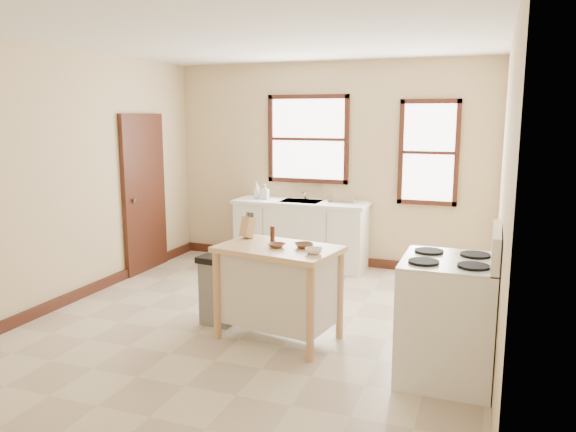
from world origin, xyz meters
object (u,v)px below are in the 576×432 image
object	(u,v)px
pepper_grinder	(272,234)
dish_rack	(343,199)
soap_bottle_a	(257,190)
kitchen_island	(279,293)
gas_stove	(448,303)
bowl_a	(277,245)
trash_bin	(219,290)
knife_block	(248,228)
soap_bottle_b	(265,192)
bowl_c	(314,251)
bowl_b	(304,246)

from	to	relation	value
pepper_grinder	dish_rack	bearing A→B (deg)	88.16
soap_bottle_a	dish_rack	distance (m)	1.24
kitchen_island	gas_stove	size ratio (longest dim) A/B	0.88
bowl_a	trash_bin	xyz separation A→B (m)	(-0.70, 0.19, -0.56)
dish_rack	bowl_a	distance (m)	2.59
bowl_a	knife_block	bearing A→B (deg)	146.47
soap_bottle_b	kitchen_island	world-z (taller)	soap_bottle_b
soap_bottle_a	bowl_c	distance (m)	3.13
bowl_c	trash_bin	size ratio (longest dim) A/B	0.22
dish_rack	bowl_a	world-z (taller)	dish_rack
knife_block	bowl_c	size ratio (longest dim) A/B	1.29
soap_bottle_b	gas_stove	world-z (taller)	gas_stove
dish_rack	pepper_grinder	bearing A→B (deg)	-114.26
soap_bottle_b	bowl_c	distance (m)	3.06
bowl_b	trash_bin	xyz separation A→B (m)	(-0.94, 0.12, -0.56)
soap_bottle_a	kitchen_island	distance (m)	2.88
dish_rack	bowl_c	bearing A→B (deg)	-103.04
kitchen_island	knife_block	size ratio (longest dim) A/B	5.44
bowl_c	knife_block	bearing A→B (deg)	154.84
dish_rack	bowl_b	bearing A→B (deg)	-105.78
kitchen_island	pepper_grinder	distance (m)	0.57
soap_bottle_a	gas_stove	size ratio (longest dim) A/B	0.19
soap_bottle_a	knife_block	world-z (taller)	soap_bottle_a
pepper_grinder	gas_stove	distance (m)	1.77
dish_rack	gas_stove	distance (m)	3.26
bowl_a	dish_rack	bearing A→B (deg)	91.21
bowl_c	bowl_a	bearing A→B (deg)	165.12
soap_bottle_b	bowl_c	xyz separation A→B (m)	(1.55, -2.63, -0.11)
soap_bottle_b	bowl_b	size ratio (longest dim) A/B	1.21
soap_bottle_b	kitchen_island	bearing A→B (deg)	-66.47
soap_bottle_b	trash_bin	size ratio (longest dim) A/B	0.30
bowl_a	bowl_c	size ratio (longest dim) A/B	0.99
bowl_c	pepper_grinder	bearing A→B (deg)	147.95
bowl_c	gas_stove	bearing A→B (deg)	-6.57
gas_stove	soap_bottle_a	bearing A→B (deg)	135.66
soap_bottle_a	soap_bottle_b	xyz separation A→B (m)	(0.13, -0.01, -0.01)
soap_bottle_a	dish_rack	xyz separation A→B (m)	(1.24, 0.05, -0.07)
soap_bottle_a	knife_block	xyz separation A→B (m)	(0.88, -2.26, -0.05)
soap_bottle_a	bowl_a	size ratio (longest dim) A/B	1.52
pepper_grinder	bowl_a	distance (m)	0.26
pepper_grinder	trash_bin	distance (m)	0.84
bowl_c	gas_stove	size ratio (longest dim) A/B	0.12
bowl_c	soap_bottle_b	bearing A→B (deg)	120.51
kitchen_island	bowl_a	world-z (taller)	bowl_a
dish_rack	bowl_c	xyz separation A→B (m)	(0.44, -2.69, -0.05)
soap_bottle_a	kitchen_island	xyz separation A→B (m)	(1.30, -2.50, -0.59)
knife_block	bowl_b	world-z (taller)	knife_block
soap_bottle_b	gas_stove	size ratio (longest dim) A/B	0.17
dish_rack	trash_bin	size ratio (longest dim) A/B	0.53
soap_bottle_a	trash_bin	distance (m)	2.51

